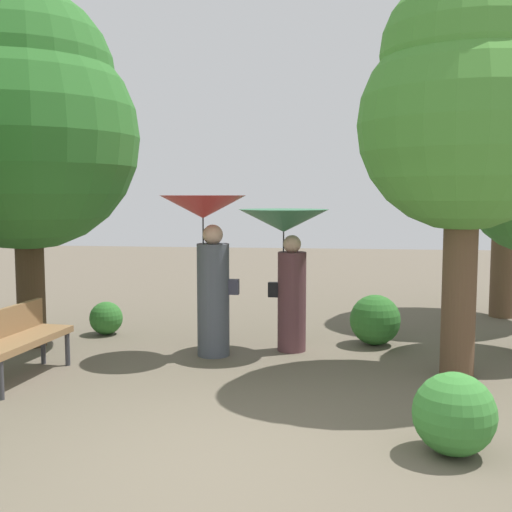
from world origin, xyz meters
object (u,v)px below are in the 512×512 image
object	(u,v)px
person_left	(208,246)
tree_mid_right	(465,104)
tree_near_left	(25,119)
park_bench	(17,336)
tree_far_back	(510,110)
person_right	(286,246)

from	to	relation	value
person_left	tree_mid_right	distance (m)	3.59
person_left	tree_mid_right	size ratio (longest dim) A/B	0.45
tree_near_left	tree_mid_right	world-z (taller)	tree_near_left
park_bench	tree_mid_right	bearing A→B (deg)	-75.70
tree_near_left	tree_far_back	distance (m)	7.81
person_left	tree_far_back	world-z (taller)	tree_far_back
person_left	tree_far_back	size ratio (longest dim) A/B	0.40
person_right	tree_mid_right	size ratio (longest dim) A/B	0.41
person_left	tree_far_back	xyz separation A→B (m)	(4.61, 3.22, 2.11)
person_right	tree_mid_right	xyz separation A→B (m)	(2.09, -0.97, 1.72)
person_left	tree_near_left	xyz separation A→B (m)	(-2.58, 0.19, 1.71)
tree_far_back	tree_near_left	bearing A→B (deg)	-157.14
person_right	tree_near_left	xyz separation A→B (m)	(-3.59, -0.19, 1.73)
person_right	tree_near_left	world-z (taller)	tree_near_left
person_left	tree_near_left	distance (m)	3.10
tree_mid_right	tree_far_back	size ratio (longest dim) A/B	0.88
person_right	park_bench	world-z (taller)	person_right
person_left	park_bench	size ratio (longest dim) A/B	1.38
park_bench	tree_far_back	size ratio (longest dim) A/B	0.29
tree_near_left	tree_far_back	xyz separation A→B (m)	(7.19, 3.03, 0.41)
park_bench	tree_near_left	bearing A→B (deg)	27.17
tree_mid_right	tree_far_back	bearing A→B (deg)	68.52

